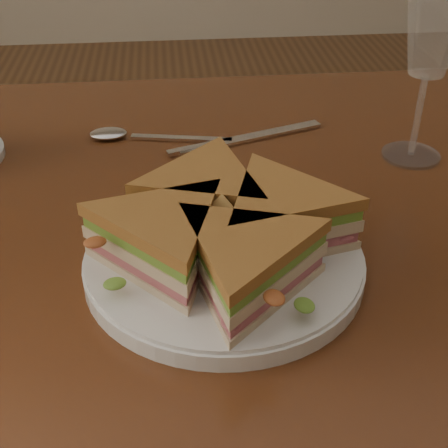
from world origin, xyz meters
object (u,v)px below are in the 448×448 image
at_px(table, 180,291).
at_px(knife, 241,140).
at_px(sandwich_wedges, 224,229).
at_px(spoon, 126,135).
at_px(wine_glass, 434,30).
at_px(plate, 224,262).

height_order(table, knife, knife).
xyz_separation_m(sandwich_wedges, knife, (0.05, 0.26, -0.04)).
distance_m(spoon, wine_glass, 0.39).
bearing_deg(spoon, table, -62.64).
bearing_deg(sandwich_wedges, table, 114.43).
bearing_deg(wine_glass, plate, -141.33).
bearing_deg(table, wine_glass, 20.39).
bearing_deg(spoon, sandwich_wedges, -60.01).
height_order(sandwich_wedges, wine_glass, wine_glass).
relative_size(plate, spoon, 1.40).
relative_size(table, knife, 5.79).
distance_m(plate, knife, 0.27).
distance_m(table, knife, 0.22).
bearing_deg(sandwich_wedges, spoon, 109.14).
bearing_deg(knife, wine_glass, -36.26).
bearing_deg(knife, plate, -119.49).
bearing_deg(plate, wine_glass, 38.67).
xyz_separation_m(spoon, wine_glass, (0.35, -0.09, 0.15)).
relative_size(spoon, wine_glass, 0.84).
bearing_deg(knife, table, -136.82).
distance_m(spoon, knife, 0.15).
height_order(table, wine_glass, wine_glass).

